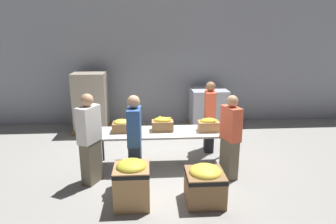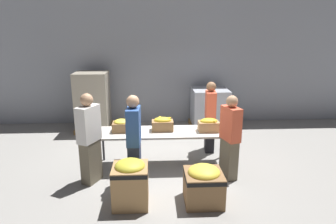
{
  "view_description": "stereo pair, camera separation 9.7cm",
  "coord_description": "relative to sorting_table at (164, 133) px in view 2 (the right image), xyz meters",
  "views": [
    {
      "loc": [
        -0.32,
        -6.03,
        2.87
      ],
      "look_at": [
        0.1,
        0.05,
        1.2
      ],
      "focal_mm": 32.0,
      "sensor_mm": 36.0,
      "label": 1
    },
    {
      "loc": [
        -0.22,
        -6.04,
        2.87
      ],
      "look_at": [
        0.1,
        0.05,
        1.2
      ],
      "focal_mm": 32.0,
      "sensor_mm": 36.0,
      "label": 2
    }
  ],
  "objects": [
    {
      "name": "ground_plane",
      "position": [
        0.0,
        0.0,
        -0.74
      ],
      "size": [
        30.0,
        30.0,
        0.0
      ],
      "primitive_type": "plane",
      "color": "gray"
    },
    {
      "name": "wall_back",
      "position": [
        0.0,
        3.3,
        1.26
      ],
      "size": [
        16.0,
        0.08,
        4.0
      ],
      "color": "#9399A3",
      "rests_on": "ground_plane"
    },
    {
      "name": "sorting_table",
      "position": [
        0.0,
        0.0,
        0.0
      ],
      "size": [
        2.83,
        0.81,
        0.79
      ],
      "color": "beige",
      "rests_on": "ground_plane"
    },
    {
      "name": "banana_box_0",
      "position": [
        -0.89,
        0.05,
        0.18
      ],
      "size": [
        0.38,
        0.32,
        0.27
      ],
      "color": "olive",
      "rests_on": "sorting_table"
    },
    {
      "name": "banana_box_1",
      "position": [
        -0.02,
        0.06,
        0.2
      ],
      "size": [
        0.46,
        0.29,
        0.3
      ],
      "color": "olive",
      "rests_on": "sorting_table"
    },
    {
      "name": "banana_box_2",
      "position": [
        0.96,
        -0.04,
        0.19
      ],
      "size": [
        0.43,
        0.3,
        0.29
      ],
      "color": "tan",
      "rests_on": "sorting_table"
    },
    {
      "name": "volunteer_0",
      "position": [
        1.27,
        -0.62,
        0.1
      ],
      "size": [
        0.35,
        0.5,
        1.69
      ],
      "rotation": [
        0.0,
        0.0,
        1.86
      ],
      "color": "#6B604C",
      "rests_on": "ground_plane"
    },
    {
      "name": "volunteer_1",
      "position": [
        -1.43,
        -0.65,
        0.14
      ],
      "size": [
        0.42,
        0.53,
        1.76
      ],
      "rotation": [
        0.0,
        0.0,
        1.11
      ],
      "color": "#6B604C",
      "rests_on": "ground_plane"
    },
    {
      "name": "volunteer_2",
      "position": [
        1.15,
        0.78,
        0.11
      ],
      "size": [
        0.27,
        0.48,
        1.71
      ],
      "rotation": [
        0.0,
        0.0,
        -1.67
      ],
      "color": "black",
      "rests_on": "ground_plane"
    },
    {
      "name": "volunteer_3",
      "position": [
        -0.58,
        -0.8,
        0.13
      ],
      "size": [
        0.25,
        0.48,
        1.75
      ],
      "rotation": [
        0.0,
        0.0,
        1.53
      ],
      "color": "#2D3856",
      "rests_on": "ground_plane"
    },
    {
      "name": "donation_bin_0",
      "position": [
        -0.61,
        -1.49,
        -0.31
      ],
      "size": [
        0.59,
        0.59,
        0.81
      ],
      "color": "#A37A4C",
      "rests_on": "ground_plane"
    },
    {
      "name": "donation_bin_1",
      "position": [
        0.62,
        -1.49,
        -0.38
      ],
      "size": [
        0.64,
        0.64,
        0.67
      ],
      "color": "olive",
      "rests_on": "ground_plane"
    },
    {
      "name": "pallet_stack_0",
      "position": [
        1.47,
        2.56,
        -0.15
      ],
      "size": [
        1.13,
        1.13,
        1.19
      ],
      "color": "olive",
      "rests_on": "ground_plane"
    },
    {
      "name": "pallet_stack_1",
      "position": [
        -1.97,
        2.55,
        0.11
      ],
      "size": [
        0.99,
        0.99,
        1.72
      ],
      "color": "olive",
      "rests_on": "ground_plane"
    }
  ]
}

